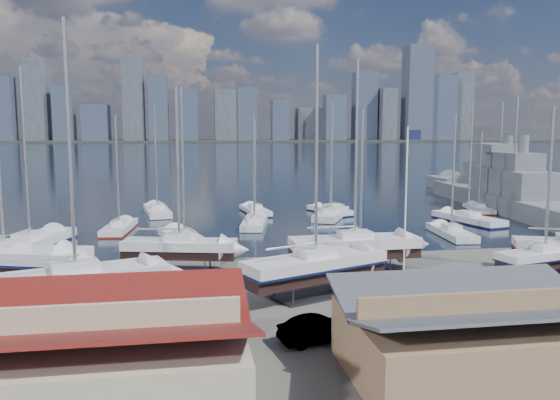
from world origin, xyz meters
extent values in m
plane|color=#605E59|center=(0.00, -10.00, 0.00)|extent=(1400.00, 1400.00, 0.00)
cube|color=#192A3B|center=(0.00, 300.00, -0.15)|extent=(1400.00, 600.00, 0.40)
cube|color=#2D332D|center=(0.00, 560.00, 1.10)|extent=(1400.00, 80.00, 2.20)
cube|color=#475166|center=(-203.07, 549.89, 34.36)|extent=(26.62, 20.30, 64.32)
cube|color=#595E66|center=(-168.55, 559.47, 44.11)|extent=(22.49, 24.47, 83.83)
cube|color=#3D4756|center=(-141.97, 552.31, 30.18)|extent=(19.55, 21.83, 55.97)
cube|color=#475166|center=(-111.19, 558.58, 20.77)|extent=(26.03, 30.49, 37.14)
cube|color=#595E66|center=(-70.96, 546.95, 46.02)|extent=(21.60, 16.58, 87.63)
cube|color=#3D4756|center=(-45.38, 548.38, 36.00)|extent=(19.42, 28.42, 67.60)
cube|color=#475166|center=(-15.00, 551.59, 29.25)|extent=(20.24, 23.80, 54.09)
cube|color=#595E66|center=(25.78, 548.33, 29.20)|extent=(24.62, 19.72, 54.00)
cube|color=#3D4756|center=(47.64, 546.55, 30.18)|extent=(20.75, 17.93, 55.97)
cube|color=#475166|center=(84.09, 544.87, 23.71)|extent=(18.36, 16.25, 43.03)
cube|color=#595E66|center=(120.24, 563.78, 20.05)|extent=(28.49, 22.03, 35.69)
cube|color=#3D4756|center=(145.71, 546.00, 26.75)|extent=(23.34, 17.87, 49.11)
cube|color=#475166|center=(184.98, 560.84, 40.18)|extent=(25.35, 19.79, 75.95)
cube|color=#595E66|center=(208.39, 554.33, 31.04)|extent=(17.00, 27.45, 57.67)
cube|color=#3D4756|center=(245.53, 554.25, 55.22)|extent=(29.28, 24.05, 106.04)
cube|color=#475166|center=(277.54, 563.71, 39.40)|extent=(30.82, 28.37, 74.41)
cube|color=#595E66|center=(307.39, 565.54, 40.94)|extent=(21.74, 17.03, 77.48)
cube|color=#BFB293|center=(-18.00, -26.00, 1.60)|extent=(14.00, 9.00, 3.20)
cube|color=maroon|center=(-18.00, -26.00, 3.80)|extent=(14.70, 9.45, 1.41)
cube|color=#8C6B4C|center=(0.00, -26.00, 1.50)|extent=(12.00, 8.00, 3.00)
cube|color=#52575E|center=(0.00, -26.00, 3.54)|extent=(12.60, 8.40, 1.27)
cube|color=#2D2D33|center=(-26.51, -7.54, 0.08)|extent=(7.27, 4.97, 0.16)
cube|color=black|center=(-26.51, -7.54, 1.68)|extent=(12.40, 6.50, 0.97)
cube|color=silver|center=(-26.51, -7.54, 2.65)|extent=(12.56, 6.98, 0.97)
cube|color=#0B133A|center=(-26.51, -7.54, 2.21)|extent=(12.68, 7.05, 0.19)
cube|color=silver|center=(-26.51, -7.54, 3.39)|extent=(3.51, 2.87, 0.50)
cube|color=#2D2D33|center=(-20.26, -14.36, 0.08)|extent=(6.73, 4.69, 0.16)
cube|color=black|center=(-20.26, -14.36, 1.65)|extent=(11.43, 6.20, 0.89)
cube|color=silver|center=(-20.26, -14.36, 2.54)|extent=(11.58, 6.64, 0.89)
cube|color=maroon|center=(-20.26, -14.36, 2.13)|extent=(11.70, 6.71, 0.18)
cube|color=silver|center=(-20.26, -14.36, 3.24)|extent=(3.26, 2.69, 0.50)
cylinder|color=#B2B2B7|center=(-20.26, -14.36, 10.53)|extent=(0.22, 0.22, 15.09)
cube|color=#2D2D33|center=(-14.15, -4.26, 0.08)|extent=(5.45, 3.41, 0.16)
cube|color=black|center=(-14.15, -4.26, 1.57)|extent=(9.44, 4.23, 0.73)
cube|color=silver|center=(-14.15, -4.26, 2.30)|extent=(9.53, 4.61, 0.73)
cube|color=silver|center=(-14.15, -4.26, 2.92)|extent=(2.59, 2.03, 0.50)
cylinder|color=#B2B2B7|center=(-14.15, -4.26, 8.87)|extent=(0.22, 0.22, 12.39)
cube|color=#2D2D33|center=(-4.67, -12.53, 0.08)|extent=(6.41, 4.74, 0.16)
cube|color=black|center=(-4.67, -12.53, 1.62)|extent=(10.74, 6.46, 0.85)
cube|color=silver|center=(-4.67, -12.53, 2.47)|extent=(10.92, 6.87, 0.85)
cube|color=#0B133A|center=(-4.67, -12.53, 2.08)|extent=(11.03, 6.94, 0.17)
cube|color=silver|center=(-4.67, -12.53, 3.15)|extent=(3.14, 2.67, 0.50)
cylinder|color=#B2B2B7|center=(-4.67, -12.53, 10.05)|extent=(0.22, 0.22, 14.31)
cube|color=#2D2D33|center=(0.01, -6.46, 0.08)|extent=(5.92, 2.90, 0.16)
cube|color=black|center=(0.01, -6.46, 1.62)|extent=(10.68, 2.94, 0.85)
cube|color=silver|center=(0.01, -6.46, 2.47)|extent=(10.69, 3.38, 0.85)
cube|color=silver|center=(0.01, -6.46, 3.14)|extent=(2.71, 1.88, 0.50)
cylinder|color=#B2B2B7|center=(0.01, -6.46, 10.04)|extent=(0.22, 0.22, 14.29)
cube|color=#2D2D33|center=(13.44, -11.76, 0.08)|extent=(4.77, 3.01, 0.16)
cube|color=black|center=(13.44, -11.76, 1.52)|extent=(8.26, 3.74, 0.64)
cube|color=silver|center=(13.44, -11.76, 2.16)|extent=(8.34, 4.07, 0.64)
cube|color=#0B133A|center=(13.44, -11.76, 1.87)|extent=(8.42, 4.11, 0.13)
cube|color=silver|center=(13.44, -11.76, 2.74)|extent=(2.27, 1.78, 0.50)
cylinder|color=#B2B2B7|center=(13.44, -11.76, 7.91)|extent=(0.22, 0.22, 10.85)
cube|color=black|center=(-28.84, 7.15, -0.34)|extent=(6.17, 12.59, 0.98)
cube|color=silver|center=(-28.84, 7.15, 0.64)|extent=(6.67, 12.73, 0.98)
cube|color=#0B133A|center=(-28.84, 7.15, 0.19)|extent=(6.73, 12.85, 0.20)
cube|color=silver|center=(-28.84, 7.15, 1.38)|extent=(2.82, 3.51, 0.50)
cylinder|color=#B2B2B7|center=(-28.84, 7.15, 9.40)|extent=(0.22, 0.22, 16.54)
cube|color=black|center=(-21.39, 15.42, -0.24)|extent=(3.02, 9.35, 0.73)
cube|color=silver|center=(-21.39, 15.42, 0.49)|extent=(3.40, 9.38, 0.73)
cube|color=maroon|center=(-21.39, 15.42, 0.15)|extent=(3.43, 9.48, 0.15)
cube|color=silver|center=(-21.39, 15.42, 1.11)|extent=(1.75, 2.43, 0.50)
cylinder|color=#B2B2B7|center=(-21.39, 15.42, 7.06)|extent=(0.22, 0.22, 12.40)
cube|color=black|center=(-17.84, 27.87, -0.28)|extent=(4.09, 10.69, 0.83)
cube|color=silver|center=(-17.84, 27.87, 0.55)|extent=(4.53, 10.76, 0.83)
cube|color=silver|center=(-17.84, 27.87, 1.22)|extent=(2.14, 2.85, 0.50)
cylinder|color=#B2B2B7|center=(-17.84, 27.87, 8.01)|extent=(0.22, 0.22, 14.08)
cube|color=black|center=(-13.90, 6.66, -0.30)|extent=(5.43, 11.25, 0.88)
cube|color=silver|center=(-13.90, 6.66, 0.58)|extent=(5.87, 11.37, 0.88)
cube|color=#0B133A|center=(-13.90, 6.66, 0.17)|extent=(5.93, 11.49, 0.18)
cube|color=silver|center=(-13.90, 6.66, 1.26)|extent=(2.50, 3.13, 0.50)
cylinder|color=#B2B2B7|center=(-13.90, 6.66, 8.41)|extent=(0.22, 0.22, 14.79)
cube|color=black|center=(-5.63, 16.17, -0.25)|extent=(4.00, 9.55, 0.74)
cube|color=silver|center=(-5.63, 16.17, 0.50)|extent=(4.38, 9.63, 0.74)
cube|color=silver|center=(-5.63, 16.17, 1.12)|extent=(1.99, 2.59, 0.50)
cylinder|color=#B2B2B7|center=(-5.63, 16.17, 7.15)|extent=(0.22, 0.22, 12.55)
cube|color=black|center=(-4.31, 26.54, -0.24)|extent=(3.38, 9.23, 0.72)
cube|color=silver|center=(-4.31, 26.54, 0.48)|extent=(3.75, 9.29, 0.72)
cube|color=#0B133A|center=(-4.31, 26.54, 0.15)|extent=(3.79, 9.38, 0.14)
cube|color=silver|center=(-4.31, 26.54, 1.09)|extent=(1.81, 2.44, 0.50)
cylinder|color=#B2B2B7|center=(-4.31, 26.54, 6.94)|extent=(0.22, 0.22, 12.18)
cube|color=black|center=(3.30, 2.25, -0.25)|extent=(3.82, 9.67, 0.75)
cube|color=silver|center=(3.30, 2.25, 0.50)|extent=(4.21, 9.74, 0.75)
cube|color=maroon|center=(3.30, 2.25, 0.16)|extent=(4.25, 9.84, 0.15)
cube|color=silver|center=(3.30, 2.25, 1.13)|extent=(1.96, 2.59, 0.50)
cylinder|color=#B2B2B7|center=(3.30, 2.25, 7.24)|extent=(0.22, 0.22, 12.72)
cube|color=black|center=(5.22, 20.94, -0.29)|extent=(6.93, 10.62, 0.85)
cube|color=silver|center=(5.22, 20.94, 0.56)|extent=(7.33, 10.81, 0.85)
cube|color=silver|center=(5.22, 20.94, 1.23)|extent=(2.76, 3.16, 0.50)
cylinder|color=#B2B2B7|center=(5.22, 20.94, 8.13)|extent=(0.22, 0.22, 14.29)
cube|color=black|center=(6.15, 25.07, -0.22)|extent=(5.02, 8.59, 0.68)
cube|color=silver|center=(6.15, 25.07, 0.46)|extent=(5.35, 8.72, 0.68)
cube|color=#0B133A|center=(6.15, 25.07, 0.14)|extent=(5.41, 8.81, 0.14)
cube|color=silver|center=(6.15, 25.07, 1.04)|extent=(2.11, 2.49, 0.50)
cylinder|color=#B2B2B7|center=(6.15, 25.07, 6.50)|extent=(0.22, 0.22, 11.41)
cube|color=black|center=(14.91, 6.29, -0.25)|extent=(3.04, 9.39, 0.74)
cube|color=silver|center=(14.91, 6.29, 0.49)|extent=(3.42, 9.42, 0.74)
cube|color=silver|center=(14.91, 6.29, 1.11)|extent=(1.76, 2.44, 0.50)
cylinder|color=#B2B2B7|center=(14.91, 6.29, 7.09)|extent=(0.22, 0.22, 12.45)
cube|color=black|center=(21.31, 14.53, -0.29)|extent=(4.97, 10.84, 0.84)
cube|color=silver|center=(21.31, 14.53, 0.56)|extent=(5.40, 10.94, 0.84)
cube|color=#0B133A|center=(21.31, 14.53, 0.17)|extent=(5.45, 11.05, 0.17)
cube|color=silver|center=(21.31, 14.53, 1.23)|extent=(2.35, 2.98, 0.50)
cylinder|color=#B2B2B7|center=(21.31, 14.53, 8.09)|extent=(0.22, 0.22, 14.23)
cube|color=black|center=(27.69, 23.31, -0.21)|extent=(3.38, 8.19, 0.64)
cube|color=silver|center=(27.69, 23.31, 0.43)|extent=(3.70, 8.25, 0.64)
cube|color=maroon|center=(27.69, 23.31, 0.14)|extent=(3.74, 8.33, 0.13)
cube|color=silver|center=(27.69, 23.31, 1.00)|extent=(1.69, 2.21, 0.50)
cylinder|color=#B2B2B7|center=(27.69, 23.31, 6.13)|extent=(0.22, 0.22, 10.76)
cube|color=slate|center=(32.59, 22.82, 0.46)|extent=(11.53, 45.64, 4.06)
cube|color=slate|center=(32.59, 22.82, 4.29)|extent=(7.27, 16.29, 3.60)
cube|color=slate|center=(32.59, 22.82, 7.29)|extent=(5.18, 9.41, 2.40)
cube|color=slate|center=(33.02, 27.32, 8.99)|extent=(5.47, 4.98, 1.20)
cylinder|color=#B2B2B7|center=(32.59, 22.82, 12.49)|extent=(0.30, 0.30, 8.00)
cube|color=slate|center=(39.47, 37.87, 0.43)|extent=(7.82, 42.15, 3.78)
cube|color=slate|center=(39.47, 37.87, 4.12)|extent=(5.76, 14.83, 3.60)
cube|color=slate|center=(39.47, 37.87, 7.12)|extent=(4.25, 8.50, 2.40)
cube|color=slate|center=(39.36, 42.06, 8.82)|extent=(4.81, 4.32, 1.20)
cylinder|color=#B2B2B7|center=(39.47, 37.87, 12.32)|extent=(0.30, 0.30, 8.00)
imported|color=gray|center=(-11.99, -20.51, 0.67)|extent=(1.77, 4.02, 1.35)
imported|color=gray|center=(-6.37, -20.81, 0.73)|extent=(4.68, 2.42, 1.47)
imported|color=gray|center=(-1.83, -21.24, 0.77)|extent=(3.13, 5.76, 1.53)
cylinder|color=white|center=(2.23, -11.52, 5.91)|extent=(0.12, 0.12, 11.82)
cube|color=#151A43|center=(2.72, -11.52, 11.23)|extent=(0.98, 0.05, 0.69)
camera|label=1|loc=(-13.10, -48.70, 11.46)|focal=35.00mm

